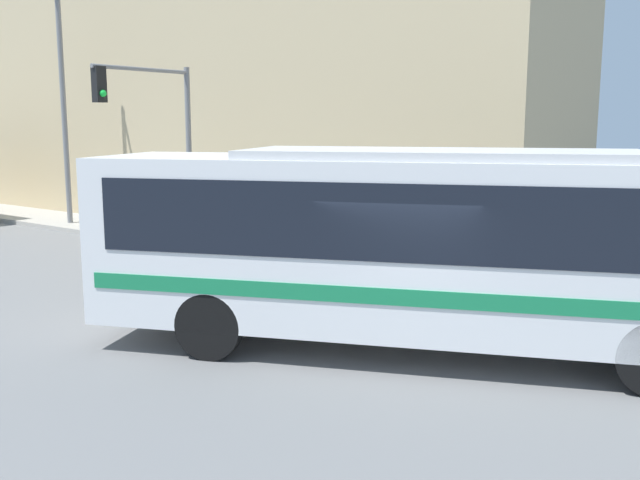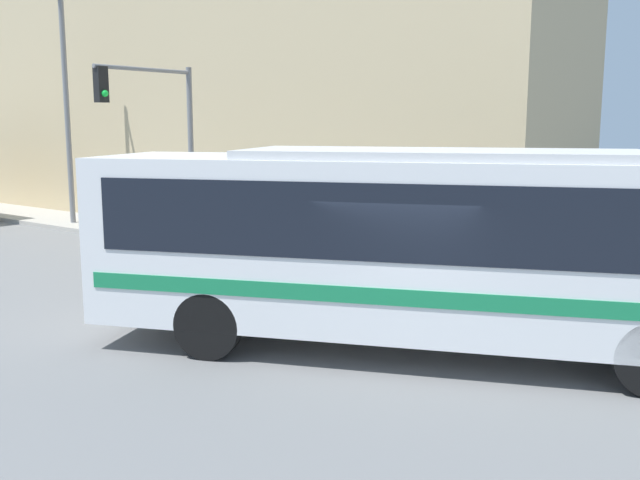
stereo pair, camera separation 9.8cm
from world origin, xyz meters
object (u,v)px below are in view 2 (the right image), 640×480
parking_meter (178,210)px  fire_hydrant (401,253)px  pedestrian_mid_block (224,208)px  street_lamp (58,91)px  city_bus (437,237)px  pedestrian_near_corner (307,219)px  traffic_light_pole (159,122)px

parking_meter → fire_hydrant: bearing=-90.0°
fire_hydrant → pedestrian_mid_block: size_ratio=0.46×
parking_meter → street_lamp: bearing=90.4°
city_bus → pedestrian_near_corner: city_bus is taller
city_bus → street_lamp: 17.37m
city_bus → fire_hydrant: bearing=13.2°
parking_meter → traffic_light_pole: bearing=-154.1°
city_bus → pedestrian_near_corner: 8.20m
city_bus → traffic_light_pole: bearing=48.6°
city_bus → parking_meter: city_bus is taller
pedestrian_near_corner → pedestrian_mid_block: size_ratio=1.00×
street_lamp → pedestrian_mid_block: 7.64m
street_lamp → parking_meter: bearing=-89.6°
traffic_light_pole → pedestrian_mid_block: (1.87, -0.57, -2.53)m
traffic_light_pole → street_lamp: street_lamp is taller
city_bus → traffic_light_pole: (3.52, 10.42, 1.74)m
traffic_light_pole → pedestrian_mid_block: bearing=-17.0°
street_lamp → pedestrian_near_corner: street_lamp is taller
street_lamp → pedestrian_near_corner: (0.53, -10.12, -3.55)m
city_bus → pedestrian_near_corner: bearing=29.3°
fire_hydrant → parking_meter: 7.65m
traffic_light_pole → fire_hydrant: bearing=-82.0°
city_bus → fire_hydrant: (4.53, 3.27, -1.29)m
city_bus → street_lamp: street_lamp is taller
parking_meter → pedestrian_mid_block: size_ratio=0.72×
city_bus → parking_meter: 11.84m
traffic_light_pole → pedestrian_mid_block: 3.20m
parking_meter → street_lamp: (-0.03, 5.64, 3.59)m
traffic_light_pole → parking_meter: traffic_light_pole is taller
parking_meter → pedestrian_near_corner: (0.50, -4.48, 0.04)m
pedestrian_mid_block → parking_meter: bearing=129.2°
pedestrian_near_corner → fire_hydrant: bearing=-99.0°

